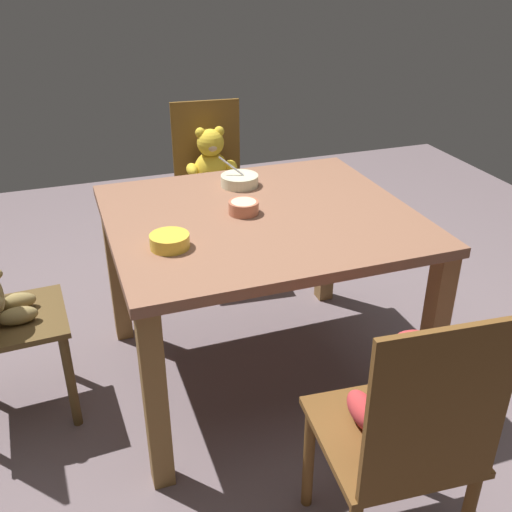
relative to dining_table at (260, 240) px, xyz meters
The scene contains 7 objects.
ground_plane 0.65m from the dining_table, ahead, with size 5.20×5.20×0.04m.
dining_table is the anchor object (origin of this frame).
teddy_chair_far_center 0.95m from the dining_table, 85.87° to the left, with size 0.44×0.45×0.92m.
teddy_chair_near_front 0.96m from the dining_table, 86.32° to the right, with size 0.43×0.44×0.92m.
porridge_bowl_cream_far_center 0.33m from the dining_table, 87.00° to the left, with size 0.16×0.16×0.12m.
porridge_bowl_terracotta_center 0.15m from the dining_table, 160.15° to the left, with size 0.12×0.12×0.05m.
porridge_bowl_yellow_near_left 0.44m from the dining_table, 156.29° to the right, with size 0.13×0.13×0.05m.
Camera 1 is at (-0.70, -1.94, 1.64)m, focal length 41.48 mm.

